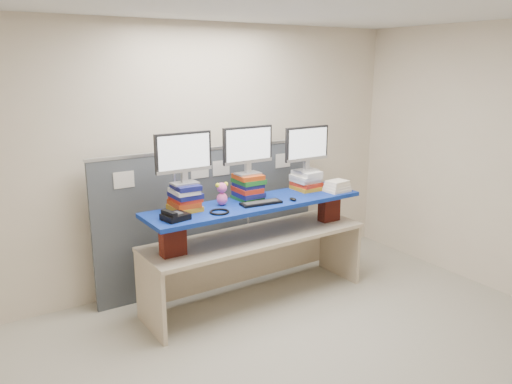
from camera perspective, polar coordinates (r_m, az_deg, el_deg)
room at (r=3.80m, az=7.14°, el=-0.48°), size 5.00×4.00×2.80m
cubicle_partition at (r=5.42m, az=-4.99°, el=-2.80°), size 2.60×0.06×1.53m
desk at (r=5.07m, az=-0.00°, el=-6.42°), size 2.35×0.74×0.71m
brick_pier_left at (r=4.51m, az=-9.50°, el=-5.35°), size 0.22×0.13×0.30m
brick_pier_right at (r=5.48m, az=8.36°, el=-1.74°), size 0.22×0.13×0.30m
blue_board at (r=4.93m, az=-0.00°, el=-1.36°), size 2.28×0.63×0.04m
book_stack_left at (r=4.66m, az=-8.12°, el=-0.64°), size 0.27×0.32×0.25m
book_stack_center at (r=4.98m, az=-0.91°, el=0.59°), size 0.26×0.30×0.26m
book_stack_right at (r=5.40m, az=5.74°, el=1.33°), size 0.27×0.30×0.21m
monitor_left at (r=4.57m, az=-8.28°, el=4.21°), size 0.55×0.16×0.48m
monitor_center at (r=4.89m, az=-0.93°, el=5.12°), size 0.55×0.16×0.48m
monitor_right at (r=5.34m, az=5.84°, el=5.27°), size 0.55×0.16×0.48m
keyboard at (r=4.84m, az=0.60°, el=-1.25°), size 0.42×0.17×0.03m
mouse at (r=4.97m, az=4.24°, el=-0.81°), size 0.06×0.10×0.03m
desk_phone at (r=4.41m, az=-9.28°, el=-2.74°), size 0.25×0.23×0.09m
headset at (r=4.57m, az=-4.20°, el=-2.27°), size 0.20×0.20×0.02m
plush_toy at (r=4.79m, az=-3.91°, el=-0.18°), size 0.13×0.10×0.22m
binder_stack at (r=5.38m, az=9.25°, el=0.64°), size 0.26×0.22×0.12m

